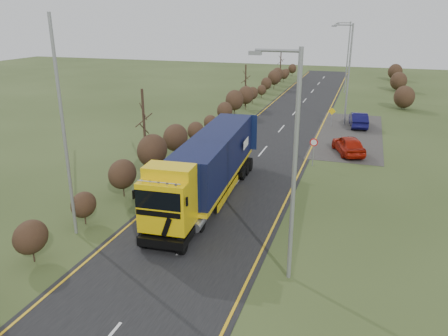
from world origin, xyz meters
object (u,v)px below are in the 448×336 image
lorry (209,165)px  car_red_hatchback (349,145)px  speed_sign (314,147)px  car_blue_sedan (358,120)px  streetlight_near (292,160)px

lorry → car_red_hatchback: size_ratio=3.24×
car_red_hatchback → speed_sign: size_ratio=2.07×
car_red_hatchback → car_blue_sedan: car_red_hatchback is taller
car_blue_sedan → speed_sign: speed_sign is taller
lorry → speed_sign: size_ratio=6.70×
streetlight_near → car_red_hatchback: bearing=85.3°
car_blue_sedan → speed_sign: size_ratio=2.09×
car_blue_sedan → streetlight_near: size_ratio=0.47×
car_red_hatchback → car_blue_sedan: size_ratio=0.99×
streetlight_near → lorry: bearing=131.1°
lorry → speed_sign: bearing=53.9°
car_blue_sedan → streetlight_near: bearing=78.7°
streetlight_near → speed_sign: (-0.79, 15.11, -3.82)m
lorry → speed_sign: (5.18, 8.26, -0.77)m
speed_sign → car_red_hatchback: bearing=59.6°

